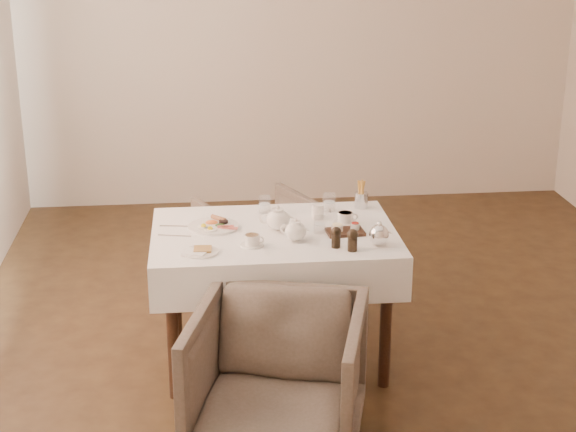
% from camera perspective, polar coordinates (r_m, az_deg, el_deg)
% --- Properties ---
extents(table, '(1.28, 0.88, 0.75)m').
position_cam_1_polar(table, '(4.67, -0.90, -2.33)').
color(table, black).
rests_on(table, ground).
extents(armchair_near, '(0.92, 0.94, 0.70)m').
position_cam_1_polar(armchair_near, '(4.03, -0.70, -10.63)').
color(armchair_near, '#4E4539').
rests_on(armchair_near, ground).
extents(armchair_far, '(0.89, 0.90, 0.62)m').
position_cam_1_polar(armchair_far, '(5.64, -1.77, -1.95)').
color(armchair_far, '#4E4539').
rests_on(armchair_far, ground).
extents(breakfast_plate, '(0.27, 0.27, 0.03)m').
position_cam_1_polar(breakfast_plate, '(4.70, -4.81, -0.61)').
color(breakfast_plate, white).
rests_on(breakfast_plate, table).
extents(side_plate, '(0.19, 0.17, 0.02)m').
position_cam_1_polar(side_plate, '(4.36, -5.75, -2.31)').
color(side_plate, white).
rests_on(side_plate, table).
extents(teapot_centre, '(0.18, 0.15, 0.14)m').
position_cam_1_polar(teapot_centre, '(4.61, -0.67, -0.13)').
color(teapot_centre, white).
rests_on(teapot_centre, table).
extents(teapot_front, '(0.18, 0.16, 0.12)m').
position_cam_1_polar(teapot_front, '(4.48, 0.50, -0.88)').
color(teapot_front, white).
rests_on(teapot_front, table).
extents(creamer, '(0.07, 0.07, 0.08)m').
position_cam_1_polar(creamer, '(4.80, 1.93, 0.31)').
color(creamer, white).
rests_on(creamer, table).
extents(teacup_near, '(0.12, 0.12, 0.06)m').
position_cam_1_polar(teacup_near, '(4.42, -2.34, -1.61)').
color(teacup_near, white).
rests_on(teacup_near, table).
extents(teacup_far, '(0.13, 0.13, 0.06)m').
position_cam_1_polar(teacup_far, '(4.73, 3.73, -0.17)').
color(teacup_far, white).
rests_on(teacup_far, table).
extents(glass_left, '(0.07, 0.07, 0.09)m').
position_cam_1_polar(glass_left, '(4.90, -1.52, 0.76)').
color(glass_left, silver).
rests_on(glass_left, table).
extents(glass_mid, '(0.07, 0.07, 0.09)m').
position_cam_1_polar(glass_mid, '(4.60, 2.06, -0.55)').
color(glass_mid, silver).
rests_on(glass_mid, table).
extents(glass_right, '(0.08, 0.08, 0.10)m').
position_cam_1_polar(glass_right, '(4.92, 2.68, 0.88)').
color(glass_right, silver).
rests_on(glass_right, table).
extents(condiment_board, '(0.20, 0.14, 0.05)m').
position_cam_1_polar(condiment_board, '(4.60, 3.69, -0.94)').
color(condiment_board, black).
rests_on(condiment_board, table).
extents(pepper_mill_left, '(0.06, 0.06, 0.11)m').
position_cam_1_polar(pepper_mill_left, '(4.40, 3.13, -1.37)').
color(pepper_mill_left, black).
rests_on(pepper_mill_left, table).
extents(pepper_mill_right, '(0.06, 0.06, 0.12)m').
position_cam_1_polar(pepper_mill_right, '(4.36, 4.19, -1.55)').
color(pepper_mill_right, black).
rests_on(pepper_mill_right, table).
extents(silver_pot, '(0.13, 0.11, 0.13)m').
position_cam_1_polar(silver_pot, '(4.44, 5.90, -1.11)').
color(silver_pot, white).
rests_on(silver_pot, table).
extents(fries_cup, '(0.08, 0.08, 0.16)m').
position_cam_1_polar(fries_cup, '(4.98, 4.77, 1.31)').
color(fries_cup, silver).
rests_on(fries_cup, table).
extents(cutlery_fork, '(0.18, 0.04, 0.00)m').
position_cam_1_polar(cutlery_fork, '(4.73, -7.23, -0.66)').
color(cutlery_fork, silver).
rests_on(cutlery_fork, table).
extents(cutlery_knife, '(0.17, 0.05, 0.00)m').
position_cam_1_polar(cutlery_knife, '(4.59, -7.34, -1.28)').
color(cutlery_knife, silver).
rests_on(cutlery_knife, table).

